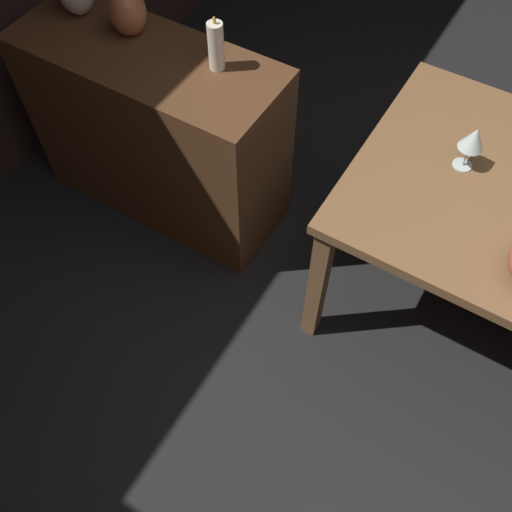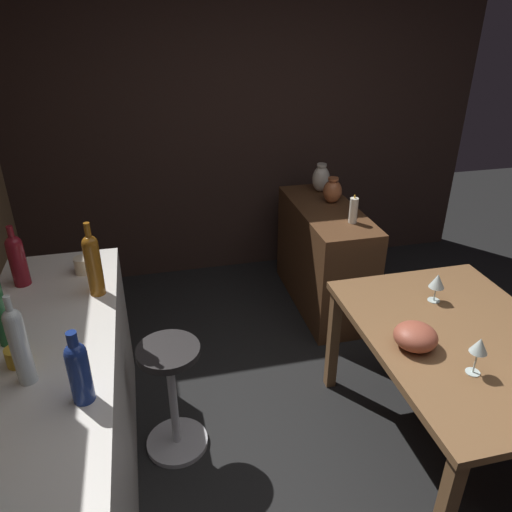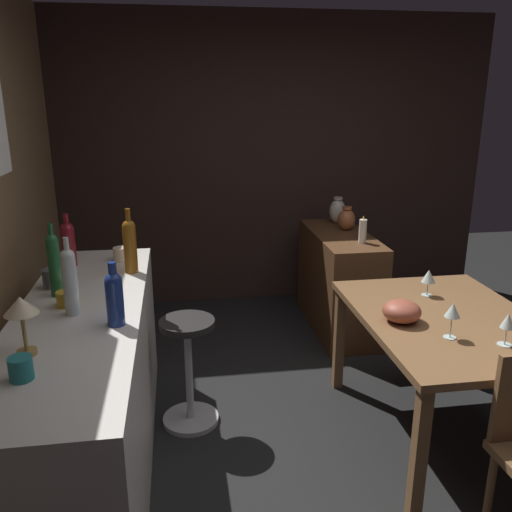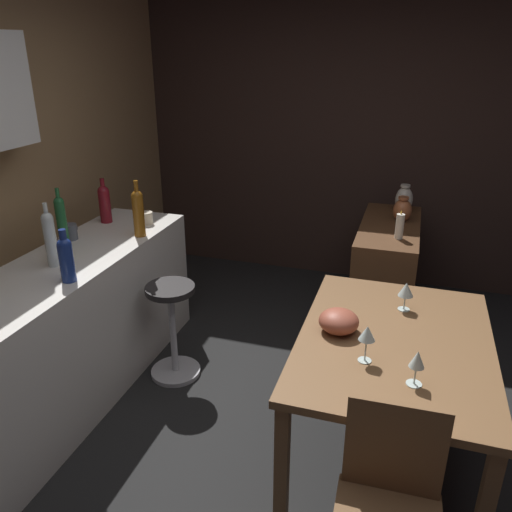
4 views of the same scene
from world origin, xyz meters
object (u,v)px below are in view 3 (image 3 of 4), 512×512
at_px(wine_bottle_clear, 70,279).
at_px(wine_bottle_ruby, 68,242).
at_px(wine_glass_left, 453,311).
at_px(fruit_bowl, 402,311).
at_px(vase_copper, 346,219).
at_px(cup_mustard, 65,299).
at_px(cup_teal, 21,368).
at_px(cup_slate, 52,278).
at_px(wine_glass_right, 508,322).
at_px(dining_table, 448,331).
at_px(vase_ceramic_ivory, 338,211).
at_px(wine_bottle_cobalt, 114,296).
at_px(pillar_candle_tall, 363,231).
at_px(sideboard_cabinet, 339,281).
at_px(bar_stool, 189,369).
at_px(wine_glass_center, 429,277).
at_px(wine_bottle_green, 54,262).
at_px(counter_lamp, 21,311).
at_px(cup_cream, 121,254).
at_px(wine_bottle_amber, 130,244).

bearing_deg(wine_bottle_clear, wine_bottle_ruby, 10.86).
height_order(wine_glass_left, fruit_bowl, wine_glass_left).
bearing_deg(vase_copper, cup_mustard, 128.96).
bearing_deg(cup_teal, wine_glass_left, -78.25).
xyz_separation_m(wine_glass_left, cup_slate, (0.59, 2.00, 0.07)).
bearing_deg(wine_glass_right, dining_table, 15.43).
distance_m(wine_glass_left, fruit_bowl, 0.29).
distance_m(vase_ceramic_ivory, vase_copper, 0.25).
bearing_deg(cup_slate, wine_bottle_cobalt, -144.55).
height_order(fruit_bowl, pillar_candle_tall, pillar_candle_tall).
height_order(cup_teal, pillar_candle_tall, pillar_candle_tall).
relative_size(dining_table, pillar_candle_tall, 6.35).
distance_m(sideboard_cabinet, pillar_candle_tall, 0.58).
height_order(bar_stool, wine_bottle_cobalt, wine_bottle_cobalt).
relative_size(sideboard_cabinet, wine_bottle_ruby, 3.40).
relative_size(bar_stool, wine_bottle_clear, 1.75).
relative_size(sideboard_cabinet, cup_teal, 9.01).
relative_size(wine_glass_center, wine_bottle_green, 0.42).
relative_size(bar_stool, cup_teal, 5.45).
relative_size(wine_bottle_clear, counter_lamp, 1.53).
xyz_separation_m(bar_stool, counter_lamp, (-0.78, 0.65, 0.74)).
distance_m(bar_stool, wine_bottle_cobalt, 0.93).
bearing_deg(cup_mustard, wine_glass_right, -101.45).
bearing_deg(wine_bottle_cobalt, cup_cream, 3.92).
xyz_separation_m(dining_table, vase_copper, (1.65, 0.06, 0.26)).
bearing_deg(sideboard_cabinet, vase_copper, -34.17).
bearing_deg(counter_lamp, pillar_candle_tall, -49.87).
relative_size(wine_bottle_amber, wine_bottle_cobalt, 1.28).
height_order(bar_stool, wine_glass_center, wine_glass_center).
relative_size(wine_glass_right, wine_glass_center, 1.02).
height_order(wine_bottle_cobalt, cup_teal, wine_bottle_cobalt).
xyz_separation_m(fruit_bowl, cup_cream, (0.81, 1.52, 0.14)).
bearing_deg(fruit_bowl, dining_table, -87.25).
xyz_separation_m(wine_bottle_amber, cup_cream, (0.24, 0.08, -0.13)).
bearing_deg(sideboard_cabinet, wine_bottle_cobalt, 137.23).
bearing_deg(pillar_candle_tall, vase_ceramic_ivory, 0.03).
bearing_deg(cup_cream, wine_glass_left, -121.61).
height_order(wine_bottle_clear, counter_lamp, wine_bottle_clear).
bearing_deg(wine_bottle_clear, wine_glass_center, -79.47).
xyz_separation_m(wine_bottle_ruby, cup_slate, (-0.38, 0.03, -0.10)).
xyz_separation_m(cup_cream, vase_ceramic_ivory, (1.11, -1.74, -0.02)).
xyz_separation_m(fruit_bowl, wine_bottle_clear, (-0.03, 1.67, 0.28)).
distance_m(wine_glass_center, vase_ceramic_ivory, 1.58).
xyz_separation_m(wine_bottle_ruby, cup_cream, (0.06, -0.30, -0.11)).
distance_m(wine_glass_right, fruit_bowl, 0.51).
bearing_deg(dining_table, cup_mustard, 87.95).
bearing_deg(pillar_candle_tall, cup_slate, 113.42).
bearing_deg(bar_stool, cup_cream, 40.66).
bearing_deg(wine_bottle_green, dining_table, -96.21).
height_order(wine_bottle_green, counter_lamp, wine_bottle_green).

